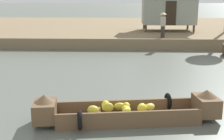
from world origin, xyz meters
The scene contains 5 objects.
ground_plane centered at (0.00, 10.00, 0.00)m, with size 300.00×300.00×0.00m, color #596056.
riverbank_strip centered at (0.00, 27.54, 0.36)m, with size 160.00×20.00×0.73m, color #7F6B4C.
banana_boat centered at (0.71, 5.93, 0.30)m, with size 5.18×2.07×0.85m.
stilt_house_mid_left centered at (4.08, 22.64, 2.59)m, with size 4.73×3.22×3.60m.
vendor_person centered at (3.17, 18.40, 1.65)m, with size 0.44×0.44×1.66m.
Camera 1 is at (0.62, -2.10, 3.41)m, focal length 49.18 mm.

